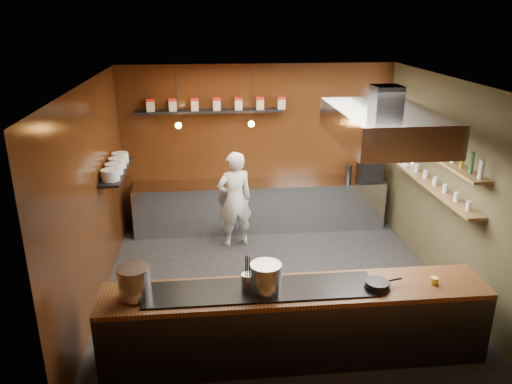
{
  "coord_description": "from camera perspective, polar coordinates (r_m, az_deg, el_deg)",
  "views": [
    {
      "loc": [
        -0.94,
        -6.44,
        3.86
      ],
      "look_at": [
        -0.25,
        0.4,
        1.37
      ],
      "focal_mm": 35.0,
      "sensor_mm": 36.0,
      "label": 1
    }
  ],
  "objects": [
    {
      "name": "bottle_shelf_upper",
      "position": [
        7.75,
        19.59,
        4.26
      ],
      "size": [
        0.26,
        2.8,
        0.04
      ],
      "primitive_type": "cube",
      "color": "olive",
      "rests_on": "right_wall"
    },
    {
      "name": "stockpot_large",
      "position": [
        5.62,
        -13.73,
        -9.96
      ],
      "size": [
        0.47,
        0.47,
        0.35
      ],
      "primitive_type": "cylinder",
      "rotation": [
        0.0,
        0.0,
        0.43
      ],
      "color": "silver",
      "rests_on": "pass_counter"
    },
    {
      "name": "pendant_left",
      "position": [
        8.33,
        -8.87,
        7.87
      ],
      "size": [
        0.1,
        0.1,
        0.95
      ],
      "color": "black",
      "rests_on": "ceiling"
    },
    {
      "name": "storage_tins",
      "position": [
        8.94,
        -4.51,
        10.03
      ],
      "size": [
        2.43,
        0.13,
        0.22
      ],
      "color": "#BDB39D",
      "rests_on": "tin_shelf"
    },
    {
      "name": "tin_shelf",
      "position": [
        8.96,
        -5.46,
        9.17
      ],
      "size": [
        2.6,
        0.26,
        0.04
      ],
      "primitive_type": "cube",
      "color": "black",
      "rests_on": "back_wall"
    },
    {
      "name": "window_pane",
      "position": [
        9.04,
        16.56,
        6.58
      ],
      "size": [
        0.0,
        1.0,
        1.0
      ],
      "primitive_type": "plane",
      "rotation": [
        1.57,
        0.0,
        -1.57
      ],
      "color": "white",
      "rests_on": "right_wall"
    },
    {
      "name": "left_wall",
      "position": [
        7.03,
        -18.19,
        -0.71
      ],
      "size": [
        0.0,
        5.0,
        5.0
      ],
      "primitive_type": "plane",
      "rotation": [
        1.57,
        0.0,
        1.57
      ],
      "color": "#341C09",
      "rests_on": "ground"
    },
    {
      "name": "utensil_crock",
      "position": [
        5.64,
        -0.95,
        -10.19
      ],
      "size": [
        0.15,
        0.15,
        0.18
      ],
      "primitive_type": "cylinder",
      "rotation": [
        0.0,
        0.0,
        0.03
      ],
      "color": "silver",
      "rests_on": "pass_counter"
    },
    {
      "name": "bottle_shelf_lower",
      "position": [
        7.88,
        19.2,
        0.97
      ],
      "size": [
        0.26,
        2.8,
        0.04
      ],
      "primitive_type": "cube",
      "color": "olive",
      "rests_on": "right_wall"
    },
    {
      "name": "chef",
      "position": [
        8.5,
        -2.45,
        -0.87
      ],
      "size": [
        0.7,
        0.55,
        1.69
      ],
      "primitive_type": "imported",
      "rotation": [
        0.0,
        0.0,
        3.41
      ],
      "color": "silver",
      "rests_on": "floor"
    },
    {
      "name": "butter_jar",
      "position": [
        6.14,
        19.7,
        -9.51
      ],
      "size": [
        0.11,
        0.11,
        0.08
      ],
      "primitive_type": "cylinder",
      "rotation": [
        0.0,
        0.0,
        -0.32
      ],
      "color": "yellow",
      "rests_on": "pass_counter"
    },
    {
      "name": "prep_counter",
      "position": [
        9.31,
        0.45,
        -1.55
      ],
      "size": [
        4.6,
        0.65,
        0.9
      ],
      "primitive_type": "cube",
      "color": "silver",
      "rests_on": "floor"
    },
    {
      "name": "pass_counter",
      "position": [
        5.99,
        4.44,
        -14.67
      ],
      "size": [
        4.4,
        0.72,
        0.94
      ],
      "color": "#38383D",
      "rests_on": "floor"
    },
    {
      "name": "plate_shelf",
      "position": [
        7.92,
        -15.68,
        2.21
      ],
      "size": [
        0.3,
        1.4,
        0.04
      ],
      "primitive_type": "cube",
      "color": "black",
      "rests_on": "left_wall"
    },
    {
      "name": "pendant_right",
      "position": [
        8.35,
        -0.54,
        8.13
      ],
      "size": [
        0.1,
        0.1,
        0.95
      ],
      "color": "black",
      "rests_on": "ceiling"
    },
    {
      "name": "plate_stacks",
      "position": [
        7.89,
        -15.74,
        2.9
      ],
      "size": [
        0.26,
        1.16,
        0.16
      ],
      "color": "silver",
      "rests_on": "plate_shelf"
    },
    {
      "name": "right_wall",
      "position": [
        7.68,
        21.23,
        0.63
      ],
      "size": [
        0.0,
        5.0,
        5.0
      ],
      "primitive_type": "plane",
      "rotation": [
        1.57,
        0.0,
        -1.57
      ],
      "color": "#423E25",
      "rests_on": "ground"
    },
    {
      "name": "floor",
      "position": [
        7.57,
        2.25,
        -10.75
      ],
      "size": [
        5.0,
        5.0,
        0.0
      ],
      "primitive_type": "plane",
      "color": "black",
      "rests_on": "ground"
    },
    {
      "name": "espresso_machine",
      "position": [
        9.52,
        12.9,
        2.55
      ],
      "size": [
        0.4,
        0.38,
        0.4
      ],
      "primitive_type": "cube",
      "rotation": [
        0.0,
        0.0,
        -0.02
      ],
      "color": "black",
      "rests_on": "prep_counter"
    },
    {
      "name": "bottles",
      "position": [
        7.71,
        19.71,
        5.26
      ],
      "size": [
        0.06,
        2.66,
        0.24
      ],
      "color": "silver",
      "rests_on": "bottle_shelf_upper"
    },
    {
      "name": "ceiling",
      "position": [
        6.57,
        2.6,
        12.39
      ],
      "size": [
        5.0,
        5.0,
        0.0
      ],
      "primitive_type": "plane",
      "rotation": [
        3.14,
        0.0,
        0.0
      ],
      "color": "silver",
      "rests_on": "back_wall"
    },
    {
      "name": "back_wall",
      "position": [
        9.3,
        0.25,
        5.23
      ],
      "size": [
        5.0,
        0.0,
        5.0
      ],
      "primitive_type": "plane",
      "rotation": [
        1.57,
        0.0,
        0.0
      ],
      "color": "#341C09",
      "rests_on": "ground"
    },
    {
      "name": "extractor_hood",
      "position": [
        6.59,
        14.41,
        7.44
      ],
      "size": [
        1.2,
        2.0,
        0.72
      ],
      "color": "#38383D",
      "rests_on": "ceiling"
    },
    {
      "name": "frying_pan",
      "position": [
        5.85,
        13.74,
        -10.22
      ],
      "size": [
        0.46,
        0.29,
        0.07
      ],
      "color": "black",
      "rests_on": "pass_counter"
    },
    {
      "name": "wine_glasses",
      "position": [
        7.85,
        19.27,
        1.56
      ],
      "size": [
        0.07,
        2.37,
        0.13
      ],
      "color": "silver",
      "rests_on": "bottle_shelf_lower"
    },
    {
      "name": "stockpot_small",
      "position": [
        5.56,
        1.13,
        -9.76
      ],
      "size": [
        0.44,
        0.44,
        0.33
      ],
      "primitive_type": "cylinder",
      "rotation": [
        0.0,
        0.0,
        0.3
      ],
      "color": "silver",
      "rests_on": "pass_counter"
    }
  ]
}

